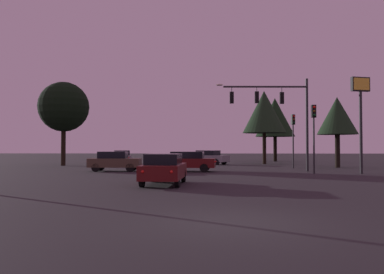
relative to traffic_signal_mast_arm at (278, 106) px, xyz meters
The scene contains 14 objects.
ground_plane 8.45m from the traffic_signal_mast_arm, 137.94° to the left, with size 168.00×168.00×0.00m, color #262326.
traffic_signal_mast_arm is the anchor object (origin of this frame).
traffic_light_corner_left 3.61m from the traffic_signal_mast_arm, 51.55° to the right, with size 0.32×0.36×4.84m.
traffic_light_corner_right 5.09m from the traffic_signal_mast_arm, 63.05° to the left, with size 0.37×0.39×4.77m.
car_nearside_lane 13.80m from the traffic_signal_mast_arm, 125.93° to the right, with size 2.04×4.28×1.52m.
car_crossing_left 13.34m from the traffic_signal_mast_arm, behind, with size 4.05×1.82×1.52m.
car_crossing_right 8.27m from the traffic_signal_mast_arm, behind, with size 4.70×2.22×1.52m.
car_far_lane 13.49m from the traffic_signal_mast_arm, 113.81° to the left, with size 4.48×3.71×1.52m.
car_parked_lot 19.20m from the traffic_signal_mast_arm, 141.76° to the left, with size 2.87×4.58×1.52m.
store_sign_illuminated 5.86m from the traffic_signal_mast_arm, 26.49° to the right, with size 1.42×0.59×6.77m.
tree_behind_sign 21.75m from the traffic_signal_mast_arm, 156.96° to the left, with size 5.06×5.06×8.51m.
tree_left_far 21.49m from the traffic_signal_mast_arm, 79.88° to the left, with size 5.20×5.20×8.44m.
tree_center_horizon 8.60m from the traffic_signal_mast_arm, 40.74° to the left, with size 3.63×3.63×6.48m.
tree_right_cluster 13.02m from the traffic_signal_mast_arm, 85.47° to the left, with size 4.80×4.80×8.19m.
Camera 1 is at (-0.70, -9.25, 1.82)m, focal length 35.18 mm.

